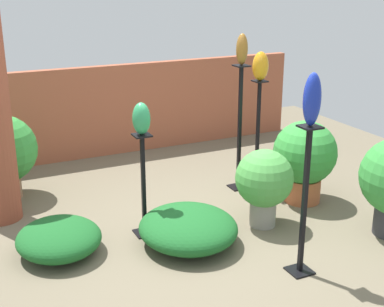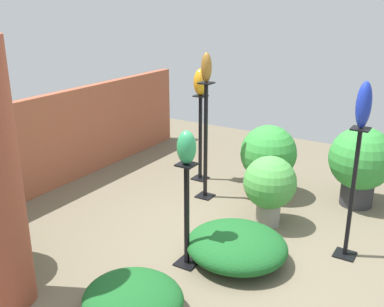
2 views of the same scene
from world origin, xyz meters
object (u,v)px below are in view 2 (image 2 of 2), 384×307
pedestal_bronze (206,146)px  art_vase_jade (186,147)px  pedestal_jade (187,220)px  potted_plant_mid_right (270,185)px  pedestal_cobalt (352,200)px  art_vase_amber (201,82)px  art_vase_cobalt (364,105)px  potted_plant_mid_left (268,157)px  pedestal_amber (200,142)px  potted_plant_front_right (361,162)px  art_vase_bronze (206,67)px

pedestal_bronze → art_vase_jade: (-1.42, -0.63, 0.49)m
pedestal_jade → potted_plant_mid_right: pedestal_jade is taller
pedestal_cobalt → art_vase_jade: size_ratio=4.30×
art_vase_amber → art_vase_jade: bearing=-152.5°
art_vase_cobalt → potted_plant_mid_left: size_ratio=0.46×
pedestal_bronze → pedestal_jade: bearing=-156.1°
art_vase_cobalt → art_vase_jade: size_ratio=1.40×
pedestal_amber → potted_plant_mid_left: bearing=-91.7°
pedestal_bronze → potted_plant_mid_left: 0.80m
pedestal_amber → potted_plant_front_right: size_ratio=1.21×
pedestal_jade → art_vase_bronze: size_ratio=2.95×
pedestal_cobalt → art_vase_jade: 1.66m
art_vase_bronze → potted_plant_mid_right: size_ratio=0.43×
pedestal_cobalt → pedestal_jade: 1.56m
pedestal_jade → art_vase_cobalt: 1.88m
art_vase_jade → potted_plant_mid_left: size_ratio=0.33×
pedestal_amber → potted_plant_mid_right: bearing=-119.7°
pedestal_jade → art_vase_jade: art_vase_jade is taller
pedestal_bronze → art_vase_bronze: size_ratio=4.24×
pedestal_amber → art_vase_bronze: (-0.48, -0.36, 1.09)m
pedestal_jade → pedestal_amber: bearing=27.5°
potted_plant_mid_left → pedestal_cobalt: bearing=-127.1°
art_vase_jade → art_vase_bronze: (1.42, 0.63, 0.47)m
pedestal_amber → pedestal_cobalt: bearing=-113.2°
pedestal_jade → art_vase_amber: art_vase_amber is taller
pedestal_bronze → potted_plant_front_right: (0.77, -1.68, -0.12)m
art_vase_jade → art_vase_bronze: size_ratio=0.88×
pedestal_amber → art_vase_jade: art_vase_jade is taller
art_vase_amber → art_vase_bronze: bearing=-143.1°
pedestal_cobalt → potted_plant_front_right: size_ratio=1.33×
art_vase_bronze → art_vase_cobalt: bearing=-104.3°
pedestal_cobalt → potted_plant_front_right: bearing=8.3°
pedestal_jade → art_vase_cobalt: (0.94, -1.24, 1.05)m
pedestal_cobalt → potted_plant_mid_right: size_ratio=1.63×
art_vase_cobalt → pedestal_bronze: bearing=75.7°
pedestal_bronze → potted_plant_front_right: pedestal_bronze is taller
pedestal_cobalt → art_vase_cobalt: size_ratio=3.08×
pedestal_amber → pedestal_bronze: (-0.48, -0.36, 0.13)m
art_vase_bronze → potted_plant_mid_left: bearing=-54.8°
potted_plant_mid_right → pedestal_cobalt: bearing=-102.4°
pedestal_cobalt → potted_plant_mid_right: (0.20, 0.90, -0.12)m
pedestal_cobalt → potted_plant_mid_right: bearing=77.6°
art_vase_cobalt → potted_plant_mid_right: art_vase_cobalt is taller
art_vase_jade → art_vase_amber: size_ratio=0.86×
art_vase_bronze → art_vase_amber: bearing=36.9°
art_vase_bronze → potted_plant_mid_right: (-0.28, -0.97, -1.16)m
pedestal_bronze → art_vase_cobalt: 2.10m
pedestal_amber → potted_plant_mid_right: 1.53m
pedestal_cobalt → art_vase_cobalt: bearing=180.0°
potted_plant_mid_left → pedestal_amber: bearing=88.3°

